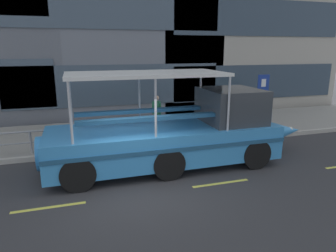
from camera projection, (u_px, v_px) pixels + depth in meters
ground_plane at (138, 186)px, 8.90m from camera, size 120.00×120.00×0.00m
sidewalk at (113, 133)px, 14.06m from camera, size 32.00×4.80×0.18m
curb_edge at (121, 150)px, 11.75m from camera, size 32.00×0.18×0.18m
lane_centreline at (142, 194)px, 8.37m from camera, size 25.80×0.12×0.01m
curb_guardrail at (145, 129)px, 12.19m from camera, size 11.93×0.09×0.86m
parking_sign at (262, 92)px, 14.30m from camera, size 0.60×0.12×2.55m
duck_tour_boat at (180, 134)px, 10.36m from camera, size 9.47×2.60×3.17m
pedestrian_near_bow at (207, 112)px, 13.74m from camera, size 0.42×0.27×1.55m
pedestrian_mid_left at (157, 110)px, 13.66m from camera, size 0.34×0.40×1.70m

